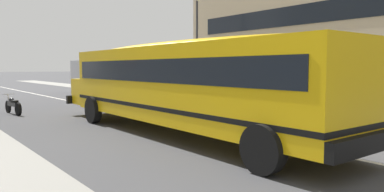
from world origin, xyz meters
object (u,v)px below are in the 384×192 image
object	(u,v)px
parked_car_white_far_corner	(149,88)
motorcycle_near_kerb	(13,105)
box_truck	(96,75)
school_bus	(181,80)
street_lamp	(197,35)

from	to	relation	value
parked_car_white_far_corner	motorcycle_near_kerb	size ratio (longest dim) A/B	1.96
parked_car_white_far_corner	box_truck	xyz separation A→B (m)	(-8.75, 0.07, 0.70)
school_bus	street_lamp	distance (m)	12.42
school_bus	street_lamp	bearing A→B (deg)	-40.83
parked_car_white_far_corner	street_lamp	size ratio (longest dim) A/B	0.58
parked_car_white_far_corner	street_lamp	xyz separation A→B (m)	(2.43, 2.24, 3.47)
school_bus	motorcycle_near_kerb	distance (m)	9.70
school_bus	box_truck	xyz separation A→B (m)	(-20.29, 5.89, -0.26)
parked_car_white_far_corner	street_lamp	distance (m)	4.79
school_bus	box_truck	world-z (taller)	school_bus
parked_car_white_far_corner	motorcycle_near_kerb	xyz separation A→B (m)	(2.46, -8.94, -0.41)
motorcycle_near_kerb	street_lamp	size ratio (longest dim) A/B	0.29
street_lamp	motorcycle_near_kerb	bearing A→B (deg)	-89.84
school_bus	parked_car_white_far_corner	xyz separation A→B (m)	(-11.53, 5.82, -0.95)
school_bus	parked_car_white_far_corner	distance (m)	12.96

